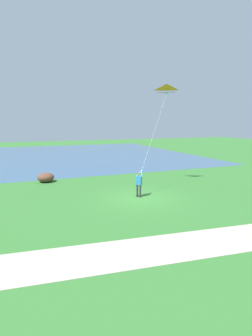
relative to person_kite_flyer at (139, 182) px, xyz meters
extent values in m
plane|color=#33702D|center=(-0.26, 0.03, -1.05)|extent=(120.00, 120.00, 0.00)
cube|color=#385B7F|center=(25.96, 4.03, -1.04)|extent=(36.00, 44.00, 0.01)
cube|color=#B7AD99|center=(-7.35, 2.03, -1.04)|extent=(5.64, 32.08, 0.02)
cube|color=#232328|center=(0.09, 0.08, -1.02)|extent=(0.24, 0.26, 0.06)
cylinder|color=#383842|center=(0.08, 0.09, -0.60)|extent=(0.14, 0.14, 0.82)
cube|color=#232328|center=(-0.09, -0.07, -1.02)|extent=(0.24, 0.26, 0.06)
cylinder|color=#383842|center=(-0.11, -0.06, -0.60)|extent=(0.14, 0.14, 0.82)
cube|color=teal|center=(-0.01, 0.02, 0.11)|extent=(0.45, 0.42, 0.60)
sphere|color=beige|center=(-0.01, 0.02, 0.57)|extent=(0.22, 0.22, 0.22)
ellipsoid|color=#4C3319|center=(-0.02, 0.03, 0.61)|extent=(0.32, 0.32, 0.13)
cylinder|color=teal|center=(0.19, -0.10, 0.56)|extent=(0.18, 0.56, 0.43)
cylinder|color=teal|center=(0.06, -0.21, 0.56)|extent=(0.55, 0.29, 0.43)
sphere|color=beige|center=(0.22, -0.28, 0.69)|extent=(0.10, 0.10, 0.10)
pyramid|color=orange|center=(2.67, -3.55, 6.71)|extent=(1.34, 1.67, 0.46)
cone|color=green|center=(2.98, -3.71, 6.40)|extent=(0.27, 0.27, 0.22)
cylinder|color=black|center=(2.98, -3.71, 6.51)|extent=(0.67, 1.27, 0.02)
cylinder|color=silver|center=(1.60, -1.99, 3.52)|extent=(2.77, 3.45, 5.66)
ellipsoid|color=brown|center=(7.15, 5.72, -0.64)|extent=(1.39, 1.43, 0.81)
camera|label=1|loc=(-16.07, 7.24, 4.08)|focal=27.74mm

